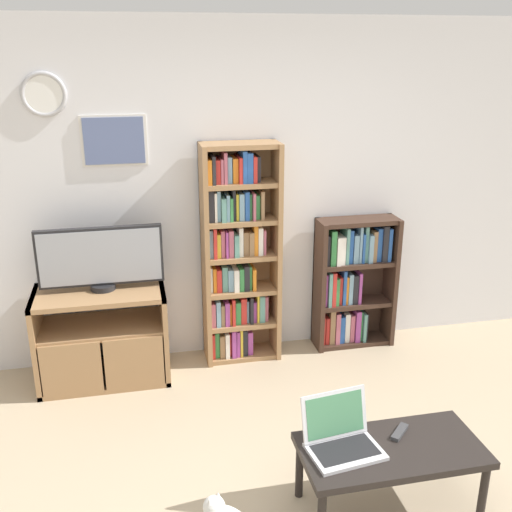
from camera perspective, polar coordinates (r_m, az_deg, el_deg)
wall_back at (r=4.64m, az=-2.46°, el=5.93°), size 6.81×0.09×2.60m
tv_stand at (r=4.60m, az=-14.41°, el=-7.39°), size 0.94×0.51×0.71m
television at (r=4.42m, az=-14.59°, el=-0.20°), size 0.88×0.18×0.47m
bookshelf_tall at (r=4.61m, az=-1.80°, el=0.01°), size 0.59×0.28×1.72m
bookshelf_short at (r=4.98m, az=9.02°, el=-2.40°), size 0.65×0.25×1.09m
coffee_table at (r=3.39m, az=12.74°, el=-17.93°), size 0.97×0.47×0.40m
laptop at (r=3.28m, az=8.07°, el=-16.61°), size 0.41×0.35×0.27m
remote_near_laptop at (r=3.47m, az=13.53°, el=-15.98°), size 0.14×0.14×0.02m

